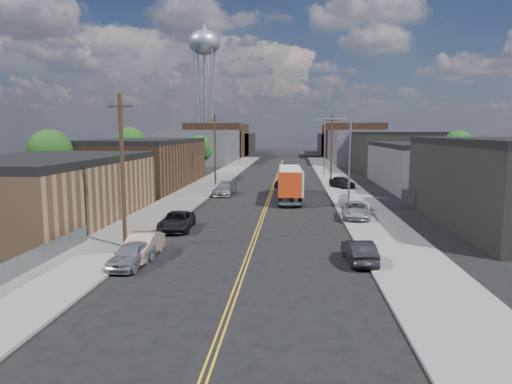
% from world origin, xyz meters
% --- Properties ---
extents(ground, '(260.00, 260.00, 0.00)m').
position_xyz_m(ground, '(0.00, 60.00, 0.00)').
color(ground, black).
rests_on(ground, ground).
extents(centerline, '(0.32, 120.00, 0.01)m').
position_xyz_m(centerline, '(0.00, 45.00, 0.01)').
color(centerline, gold).
rests_on(centerline, ground).
extents(sidewalk_left, '(5.00, 140.00, 0.15)m').
position_xyz_m(sidewalk_left, '(-9.50, 45.00, 0.07)').
color(sidewalk_left, slate).
rests_on(sidewalk_left, ground).
extents(sidewalk_right, '(5.00, 140.00, 0.15)m').
position_xyz_m(sidewalk_right, '(9.50, 45.00, 0.07)').
color(sidewalk_right, slate).
rests_on(sidewalk_right, ground).
extents(warehouse_tan, '(12.00, 22.00, 5.60)m').
position_xyz_m(warehouse_tan, '(-18.00, 18.00, 2.80)').
color(warehouse_tan, brown).
rests_on(warehouse_tan, ground).
extents(warehouse_brown, '(12.00, 26.00, 6.60)m').
position_xyz_m(warehouse_brown, '(-18.00, 44.00, 3.30)').
color(warehouse_brown, '#44291B').
rests_on(warehouse_brown, ground).
extents(industrial_right_b, '(14.00, 24.00, 6.10)m').
position_xyz_m(industrial_right_b, '(22.00, 46.00, 3.05)').
color(industrial_right_b, '#3C3C3F').
rests_on(industrial_right_b, ground).
extents(industrial_right_c, '(14.00, 22.00, 7.60)m').
position_xyz_m(industrial_right_c, '(22.00, 72.00, 3.80)').
color(industrial_right_c, black).
rests_on(industrial_right_c, ground).
extents(skyline_left_a, '(16.00, 30.00, 8.00)m').
position_xyz_m(skyline_left_a, '(-20.00, 95.00, 4.00)').
color(skyline_left_a, '#3C3C3F').
rests_on(skyline_left_a, ground).
extents(skyline_right_a, '(16.00, 30.00, 8.00)m').
position_xyz_m(skyline_right_a, '(20.00, 95.00, 4.00)').
color(skyline_right_a, '#3C3C3F').
rests_on(skyline_right_a, ground).
extents(skyline_left_b, '(16.00, 26.00, 10.00)m').
position_xyz_m(skyline_left_b, '(-20.00, 120.00, 5.00)').
color(skyline_left_b, '#44291B').
rests_on(skyline_left_b, ground).
extents(skyline_right_b, '(16.00, 26.00, 10.00)m').
position_xyz_m(skyline_right_b, '(20.00, 120.00, 5.00)').
color(skyline_right_b, '#44291B').
rests_on(skyline_right_b, ground).
extents(skyline_left_c, '(16.00, 40.00, 7.00)m').
position_xyz_m(skyline_left_c, '(-20.00, 140.00, 3.50)').
color(skyline_left_c, black).
rests_on(skyline_left_c, ground).
extents(skyline_right_c, '(16.00, 40.00, 7.00)m').
position_xyz_m(skyline_right_c, '(20.00, 140.00, 3.50)').
color(skyline_right_c, black).
rests_on(skyline_right_c, ground).
extents(water_tower, '(9.00, 9.00, 36.90)m').
position_xyz_m(water_tower, '(-22.00, 110.00, 30.65)').
color(water_tower, gray).
rests_on(water_tower, ground).
extents(streetlight_near, '(3.39, 0.25, 9.00)m').
position_xyz_m(streetlight_near, '(7.60, 25.00, 5.33)').
color(streetlight_near, gray).
rests_on(streetlight_near, ground).
extents(streetlight_far, '(3.39, 0.25, 9.00)m').
position_xyz_m(streetlight_far, '(7.60, 60.00, 5.33)').
color(streetlight_far, gray).
rests_on(streetlight_far, ground).
extents(utility_pole_left_near, '(1.60, 0.26, 10.00)m').
position_xyz_m(utility_pole_left_near, '(-8.20, 10.00, 5.14)').
color(utility_pole_left_near, black).
rests_on(utility_pole_left_near, ground).
extents(utility_pole_left_far, '(1.60, 0.26, 10.00)m').
position_xyz_m(utility_pole_left_far, '(-8.20, 45.00, 5.14)').
color(utility_pole_left_far, black).
rests_on(utility_pole_left_far, ground).
extents(utility_pole_right, '(1.60, 0.26, 10.00)m').
position_xyz_m(utility_pole_right, '(8.20, 48.00, 5.14)').
color(utility_pole_right, black).
rests_on(utility_pole_right, ground).
extents(chainlink_fence, '(0.05, 16.00, 1.22)m').
position_xyz_m(chainlink_fence, '(-11.50, 3.50, 0.66)').
color(chainlink_fence, slate).
rests_on(chainlink_fence, ground).
extents(tree_left_near, '(4.85, 4.76, 7.91)m').
position_xyz_m(tree_left_near, '(-23.94, 30.00, 5.18)').
color(tree_left_near, black).
rests_on(tree_left_near, ground).
extents(tree_left_mid, '(5.10, 5.04, 8.37)m').
position_xyz_m(tree_left_mid, '(-23.94, 55.00, 5.48)').
color(tree_left_mid, black).
rests_on(tree_left_mid, ground).
extents(tree_left_far, '(4.35, 4.20, 6.97)m').
position_xyz_m(tree_left_far, '(-13.94, 62.00, 4.57)').
color(tree_left_far, black).
rests_on(tree_left_far, ground).
extents(tree_right_far, '(4.85, 4.76, 7.91)m').
position_xyz_m(tree_right_far, '(30.06, 60.00, 5.18)').
color(tree_right_far, black).
rests_on(tree_right_far, ground).
extents(semi_truck, '(2.77, 13.95, 3.63)m').
position_xyz_m(semi_truck, '(2.43, 33.53, 2.06)').
color(semi_truck, silver).
rests_on(semi_truck, ground).
extents(car_left_a, '(1.99, 4.23, 1.40)m').
position_xyz_m(car_left_a, '(-6.40, 6.19, 0.70)').
color(car_left_a, '#A0A2A5').
rests_on(car_left_a, ground).
extents(car_left_b, '(1.62, 4.54, 1.49)m').
position_xyz_m(car_left_b, '(-6.40, 8.00, 0.75)').
color(car_left_b, '#9E7F67').
rests_on(car_left_b, ground).
extents(car_left_c, '(2.71, 5.25, 1.41)m').
position_xyz_m(car_left_c, '(-6.30, 16.00, 0.71)').
color(car_left_c, black).
rests_on(car_left_c, ground).
extents(car_left_d, '(2.50, 5.46, 1.55)m').
position_xyz_m(car_left_d, '(-5.49, 35.61, 0.77)').
color(car_left_d, gray).
rests_on(car_left_d, ground).
extents(car_right_oncoming, '(1.75, 4.25, 1.37)m').
position_xyz_m(car_right_oncoming, '(6.60, 8.00, 0.69)').
color(car_right_oncoming, black).
rests_on(car_right_oncoming, ground).
extents(car_right_lot_a, '(2.70, 5.15, 1.38)m').
position_xyz_m(car_right_lot_a, '(8.20, 21.39, 0.84)').
color(car_right_lot_a, '#B4B7BA').
rests_on(car_right_lot_a, sidewalk_right).
extents(car_right_lot_b, '(2.89, 5.16, 1.41)m').
position_xyz_m(car_right_lot_b, '(8.64, 26.50, 0.86)').
color(car_right_lot_b, silver).
rests_on(car_right_lot_b, sidewalk_right).
extents(car_right_lot_c, '(3.59, 4.81, 1.53)m').
position_xyz_m(car_right_lot_c, '(9.27, 43.21, 0.91)').
color(car_right_lot_c, black).
rests_on(car_right_lot_c, sidewalk_right).
extents(car_ahead_truck, '(2.73, 5.08, 1.35)m').
position_xyz_m(car_ahead_truck, '(1.50, 44.47, 0.68)').
color(car_ahead_truck, black).
rests_on(car_ahead_truck, ground).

